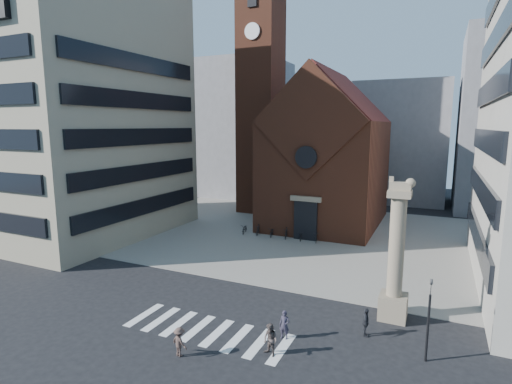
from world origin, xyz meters
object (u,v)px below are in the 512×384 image
Objects in this scene: pedestrian_0 at (284,325)px; pedestrian_2 at (366,322)px; scooter_0 at (245,229)px; traffic_light at (429,318)px; pedestrian_1 at (270,340)px; lion_column at (396,264)px.

pedestrian_2 reaches higher than pedestrian_0.
scooter_0 is at bearing 120.95° from pedestrian_0.
pedestrian_1 is (-7.21, -2.77, -1.44)m from traffic_light.
pedestrian_0 is 0.95× the size of pedestrian_1.
pedestrian_2 is at bearing 26.90° from pedestrian_0.
lion_column reaches higher than scooter_0.
pedestrian_1 is (-5.22, -6.77, -2.61)m from lion_column.
scooter_0 is (-11.59, 18.45, -0.26)m from pedestrian_0.
pedestrian_1 is 23.32m from scooter_0.
scooter_0 is (-16.74, 13.50, -2.92)m from lion_column.
lion_column is at bearing -52.67° from scooter_0.
scooter_0 is (-15.59, 16.31, -0.26)m from pedestrian_2.
scooter_0 is at bearing 141.12° from lion_column.
traffic_light is at bearing -121.58° from pedestrian_2.
traffic_light reaches higher than pedestrian_2.
lion_column is at bearing 73.08° from pedestrian_1.
scooter_0 is at bearing 32.82° from pedestrian_2.
traffic_light reaches higher than scooter_0.
lion_column is 5.39× the size of pedestrian_2.
pedestrian_2 is (-3.15, 1.19, -1.48)m from traffic_light.
pedestrian_0 is (-7.15, -0.95, -1.49)m from traffic_light.
traffic_light is 3.68m from pedestrian_2.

